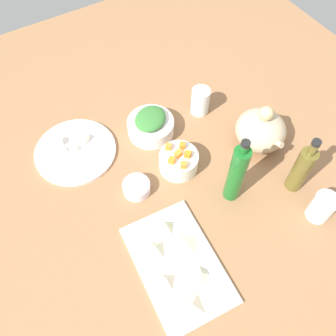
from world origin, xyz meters
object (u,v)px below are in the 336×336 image
object	(u,v)px
cutting_board	(178,264)
bowl_carrots	(179,161)
drinking_glass_0	(200,101)
bowl_greens	(151,127)
bowl_small_side	(136,187)
bottle_0	(237,174)
drinking_glass_1	(322,207)
bottle_1	(301,169)
plate_tofu	(76,151)
teapot	(261,130)

from	to	relation	value
cutting_board	bowl_carrots	world-z (taller)	bowl_carrots
bowl_carrots	drinking_glass_0	size ratio (longest dim) A/B	1.26
cutting_board	bowl_greens	xyz separation A→B (cm)	(-43.24, 16.30, 2.14)
bowl_small_side	bottle_0	distance (cm)	29.81
bottle_0	bowl_greens	bearing A→B (deg)	-165.17
drinking_glass_1	drinking_glass_0	bearing A→B (deg)	-172.24
drinking_glass_1	bowl_greens	bearing A→B (deg)	-153.07
bottle_1	bowl_greens	bearing A→B (deg)	-146.36
bottle_0	drinking_glass_0	world-z (taller)	bottle_0
plate_tofu	bowl_small_side	xyz separation A→B (cm)	(22.62, 10.27, 1.20)
cutting_board	bowl_carrots	xyz separation A→B (cm)	(-26.53, 16.73, 2.53)
teapot	bottle_0	bearing A→B (deg)	-59.20
teapot	bottle_1	distance (cm)	18.75
plate_tofu	bottle_0	xyz separation A→B (cm)	(38.16, 33.83, 10.80)
bowl_carrots	bottle_1	bearing A→B (deg)	48.24
bowl_small_side	bottle_1	distance (cm)	47.94
teapot	drinking_glass_1	distance (cm)	29.73
bowl_small_side	bottle_1	world-z (taller)	bottle_1
cutting_board	drinking_glass_1	world-z (taller)	drinking_glass_1
bowl_greens	teapot	distance (cm)	35.41
drinking_glass_0	bottle_0	bearing A→B (deg)	-17.72
cutting_board	bowl_carrots	distance (cm)	31.47
plate_tofu	drinking_glass_1	size ratio (longest dim) A/B	2.80
plate_tofu	bowl_small_side	bearing A→B (deg)	24.42
bowl_greens	bottle_1	size ratio (longest dim) A/B	0.70
bowl_small_side	drinking_glass_0	xyz separation A→B (cm)	(-17.02, 33.96, 3.01)
bowl_small_side	teapot	bearing A→B (deg)	84.34
bowl_carrots	bowl_small_side	world-z (taller)	bowl_carrots
bowl_greens	bowl_carrots	bearing A→B (deg)	1.48
bowl_carrots	drinking_glass_0	bearing A→B (deg)	130.96
plate_tofu	bowl_small_side	size ratio (longest dim) A/B	3.16
drinking_glass_1	bottle_0	bearing A→B (deg)	-136.58
bottle_0	drinking_glass_1	distance (cm)	26.11
teapot	drinking_glass_1	bearing A→B (deg)	-3.21
cutting_board	bottle_0	distance (cm)	29.17
drinking_glass_1	bottle_1	bearing A→B (deg)	176.50
cutting_board	drinking_glass_0	world-z (taller)	drinking_glass_0
plate_tofu	drinking_glass_1	xyz separation A→B (cm)	(56.48, 51.16, 4.04)
drinking_glass_1	bowl_carrots	bearing A→B (deg)	-143.47
plate_tofu	drinking_glass_1	distance (cm)	76.31
cutting_board	bowl_greens	bearing A→B (deg)	159.35
cutting_board	bottle_1	size ratio (longest dim) A/B	1.46
bowl_greens	bowl_small_side	bearing A→B (deg)	-40.27
bottle_1	cutting_board	bearing A→B (deg)	-85.99
plate_tofu	bottle_1	distance (cm)	69.40
bottle_1	drinking_glass_1	bearing A→B (deg)	-3.50
bottle_0	drinking_glass_1	size ratio (longest dim) A/B	2.77
bottle_1	drinking_glass_1	size ratio (longest dim) A/B	2.36
bowl_greens	teapot	size ratio (longest dim) A/B	0.87
plate_tofu	bowl_small_side	world-z (taller)	bowl_small_side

